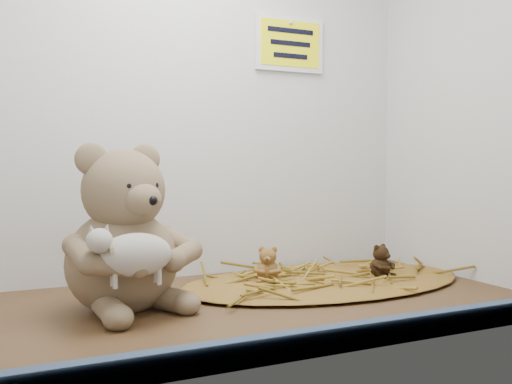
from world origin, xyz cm
name	(u,v)px	position (x,y,z in cm)	size (l,w,h in cm)	color
alcove_shell	(201,63)	(0.00, 9.00, 45.00)	(120.40, 60.20, 90.40)	#3B2714
front_rail	(297,344)	(0.00, -28.80, 1.80)	(119.28, 2.20, 3.60)	#394F6E
straw_bed	(325,280)	(28.33, 9.74, 0.63)	(65.31, 37.92, 1.26)	brown
main_teddy	(122,227)	(-15.94, 5.98, 14.75)	(23.79, 25.12, 29.51)	#7F6F4E
toy_lamb	(136,255)	(-15.94, -4.59, 11.39)	(15.22, 9.29, 9.83)	#BAB2A7
mini_teddy_tan	(268,262)	(16.13, 12.92, 4.96)	(5.97, 6.30, 7.40)	olive
mini_teddy_brown	(380,259)	(40.52, 6.56, 4.88)	(5.82, 6.15, 7.22)	black
wall_sign	(289,44)	(30.00, 29.40, 55.00)	(16.00, 1.20, 11.00)	yellow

